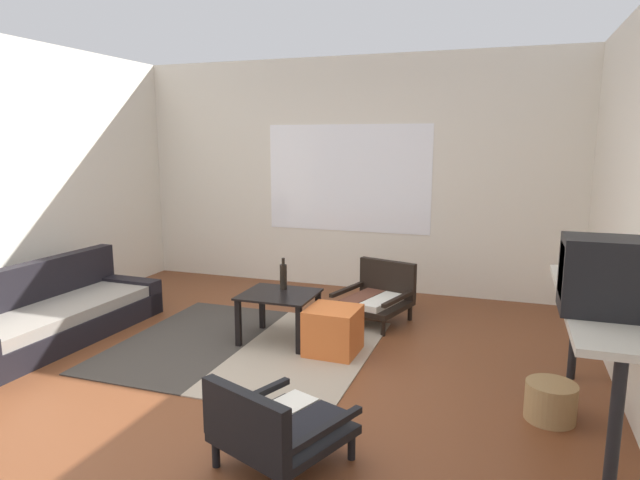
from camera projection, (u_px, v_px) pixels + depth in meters
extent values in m
plane|color=brown|center=(227.00, 392.00, 3.87)|extent=(7.80, 7.80, 0.00)
cube|color=silver|center=(349.00, 175.00, 6.47)|extent=(5.60, 0.12, 2.70)
cube|color=white|center=(348.00, 178.00, 6.42)|extent=(1.96, 0.01, 1.25)
cube|color=#38332D|center=(191.00, 339.00, 4.89)|extent=(1.07, 1.97, 0.01)
cube|color=gray|center=(303.00, 354.00, 4.55)|extent=(1.07, 1.97, 0.01)
cube|color=black|center=(57.00, 328.00, 4.87)|extent=(0.81, 2.05, 0.21)
cube|color=gray|center=(58.00, 312.00, 4.83)|extent=(0.70, 1.87, 0.10)
cube|color=black|center=(28.00, 294.00, 4.93)|extent=(0.21, 2.03, 0.56)
cube|color=black|center=(128.00, 294.00, 5.70)|extent=(0.74, 0.21, 0.35)
cube|color=black|center=(279.00, 294.00, 4.78)|extent=(0.64, 0.56, 0.02)
cube|color=black|center=(262.00, 307.00, 5.13)|extent=(0.04, 0.04, 0.42)
cube|color=black|center=(318.00, 313.00, 4.95)|extent=(0.04, 0.04, 0.42)
cube|color=black|center=(238.00, 323.00, 4.69)|extent=(0.04, 0.04, 0.42)
cube|color=black|center=(299.00, 331.00, 4.51)|extent=(0.04, 0.04, 0.42)
cylinder|color=black|center=(383.00, 328.00, 4.97)|extent=(0.04, 0.04, 0.15)
cylinder|color=black|center=(335.00, 317.00, 5.27)|extent=(0.04, 0.04, 0.15)
cylinder|color=black|center=(410.00, 313.00, 5.41)|extent=(0.04, 0.04, 0.15)
cylinder|color=black|center=(364.00, 304.00, 5.71)|extent=(0.04, 0.04, 0.15)
cube|color=black|center=(373.00, 305.00, 5.32)|extent=(0.76, 0.77, 0.05)
cube|color=silver|center=(382.00, 302.00, 5.24)|extent=(0.35, 0.60, 0.06)
cube|color=brown|center=(363.00, 298.00, 5.36)|extent=(0.35, 0.60, 0.06)
cube|color=black|center=(387.00, 278.00, 5.51)|extent=(0.60, 0.24, 0.36)
cube|color=black|center=(400.00, 298.00, 5.14)|extent=(0.22, 0.61, 0.04)
cube|color=black|center=(349.00, 289.00, 5.46)|extent=(0.22, 0.61, 0.04)
cylinder|color=black|center=(286.00, 416.00, 3.38)|extent=(0.04, 0.04, 0.15)
cylinder|color=black|center=(352.00, 446.00, 3.05)|extent=(0.04, 0.04, 0.15)
cylinder|color=black|center=(216.00, 453.00, 2.98)|extent=(0.04, 0.04, 0.15)
cube|color=black|center=(284.00, 433.00, 2.99)|extent=(0.78, 0.80, 0.05)
cube|color=silver|center=(273.00, 416.00, 3.06)|extent=(0.39, 0.59, 0.06)
cube|color=black|center=(301.00, 429.00, 2.93)|extent=(0.39, 0.59, 0.06)
cube|color=black|center=(245.00, 421.00, 2.75)|extent=(0.58, 0.29, 0.32)
cube|color=black|center=(250.00, 398.00, 3.15)|extent=(0.27, 0.59, 0.04)
cube|color=black|center=(323.00, 431.00, 2.79)|extent=(0.27, 0.59, 0.04)
cube|color=#D1662D|center=(333.00, 331.00, 4.54)|extent=(0.43, 0.43, 0.39)
cube|color=beige|center=(596.00, 302.00, 3.18)|extent=(0.39, 1.76, 0.04)
cylinder|color=black|center=(613.00, 441.00, 2.50)|extent=(0.06, 0.06, 0.80)
cylinder|color=black|center=(575.00, 327.00, 4.03)|extent=(0.06, 0.06, 0.80)
cube|color=black|center=(608.00, 276.00, 2.88)|extent=(0.46, 0.32, 0.41)
cube|color=black|center=(562.00, 269.00, 2.95)|extent=(0.01, 0.25, 0.29)
cylinder|color=#A87047|center=(591.00, 268.00, 3.45)|extent=(0.24, 0.24, 0.23)
cylinder|color=#A87047|center=(593.00, 244.00, 3.42)|extent=(0.11, 0.11, 0.08)
cylinder|color=black|center=(283.00, 277.00, 4.90)|extent=(0.06, 0.06, 0.23)
cylinder|color=black|center=(283.00, 261.00, 4.87)|extent=(0.03, 0.03, 0.06)
cylinder|color=#9E7A4C|center=(551.00, 401.00, 3.47)|extent=(0.32, 0.32, 0.24)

